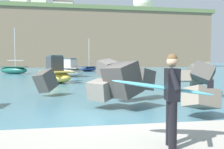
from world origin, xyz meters
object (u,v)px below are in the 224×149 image
Objects in this scene: mooring_buoy_inner at (68,72)px; station_building_annex at (63,9)px; boat_near_right at (14,70)px; station_building_central at (41,2)px; boat_mid_centre at (68,70)px; boat_near_centre at (56,74)px; radar_dome at (143,4)px; station_building_west at (20,5)px; surfer_with_board at (169,92)px; boat_mid_left at (88,69)px.

station_building_annex is at bearing 93.60° from mooring_buoy_inner.
station_building_central is at bearing 92.71° from boat_near_right.
boat_mid_centre is 0.60× the size of station_building_central.
station_building_annex is (-3.12, 49.53, 20.79)m from mooring_buoy_inner.
mooring_buoy_inner is (7.85, 0.87, -0.39)m from boat_near_right.
boat_mid_centre is at bearing -78.23° from station_building_central.
boat_near_centre is 0.70× the size of station_building_annex.
boat_mid_centre is at bearing 84.24° from boat_near_centre.
station_building_annex is (-2.55, 64.77, 20.26)m from boat_near_centre.
radar_dome reaches higher than mooring_buoy_inner.
boat_mid_centre is 0.69× the size of station_building_annex.
station_building_west is (-46.38, -3.94, -3.32)m from radar_dome.
surfer_with_board is 0.31× the size of boat_near_right.
surfer_with_board reaches higher than mooring_buoy_inner.
radar_dome is (36.18, 54.31, 24.36)m from boat_near_right.
radar_dome is (25.38, 85.11, 23.69)m from surfer_with_board.
boat_near_centre is 78.35m from radar_dome.
boat_near_centre is 11.42× the size of mooring_buoy_inner.
radar_dome is at bearing 67.18° from boat_near_centre.
boat_mid_centre is at bearing -114.69° from radar_dome.
station_building_west reaches higher than boat_near_right.
radar_dome reaches higher than surfer_with_board.
boat_mid_left is 52.60m from station_building_west.
boat_mid_centre is (0.75, 7.44, -0.01)m from boat_near_centre.
boat_near_right is 55.54m from station_building_west.
mooring_buoy_inner is at bearing -86.40° from station_building_annex.
station_building_annex is (14.94, 0.03, -0.64)m from station_building_west.
radar_dome is at bearing 65.31° from boat_mid_centre.
surfer_with_board is 38.09m from boat_mid_left.
boat_near_right reaches higher than boat_mid_left.
station_building_annex reaches higher than boat_mid_centre.
boat_mid_left is at bearing -117.90° from radar_dome.
boat_near_centre is 15.26m from mooring_buoy_inner.
boat_near_centre is at bearing -80.53° from station_building_central.
radar_dome is (24.90, 47.03, 24.48)m from boat_mid_left.
station_building_west reaches higher than station_building_central.
station_building_annex reaches higher than mooring_buoy_inner.
boat_mid_left is 0.55× the size of radar_dome.
surfer_with_board is at bearing -90.73° from boat_mid_left.
boat_near_centre is 59.44m from station_building_central.
mooring_buoy_inner is 0.06× the size of station_building_annex.
radar_dome is 31.94m from station_building_annex.
radar_dome is (28.15, 61.24, 24.24)m from boat_mid_centre.
surfer_with_board is 0.19× the size of radar_dome.
boat_mid_left is at bearing -81.36° from station_building_annex.
boat_near_right is 1.36× the size of boat_mid_centre.
radar_dome is 1.79× the size of station_building_west.
station_building_central reaches higher than boat_near_right.
station_building_west is at bearing -179.90° from station_building_annex.
boat_near_centre is 7.48m from boat_mid_centre.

